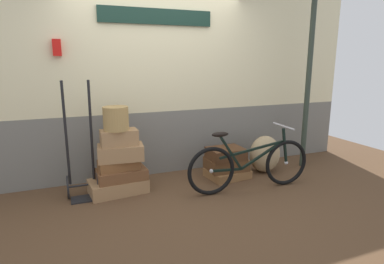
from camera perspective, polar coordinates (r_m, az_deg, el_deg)
ground at (r=4.20m, az=-2.76°, el=-10.90°), size 8.43×5.20×0.06m
station_building at (r=4.67m, az=-6.29°, el=9.89°), size 6.43×0.74×2.85m
suitcase_0 at (r=4.23m, az=-12.96°, el=-9.31°), size 0.74×0.48×0.18m
suitcase_1 at (r=4.18m, az=-12.37°, el=-7.31°), size 0.62×0.39×0.14m
suitcase_2 at (r=4.14m, az=-12.87°, el=-5.66°), size 0.51×0.30×0.12m
suitcase_3 at (r=4.09m, az=-12.54°, el=-3.57°), size 0.58×0.38×0.19m
suitcase_4 at (r=4.05m, az=-12.81°, el=-0.96°), size 0.44×0.25×0.19m
suitcase_5 at (r=4.68m, az=6.27°, el=-7.29°), size 0.60×0.51×0.12m
suitcase_6 at (r=4.65m, az=6.06°, el=-5.62°), size 0.56×0.45×0.16m
suitcase_7 at (r=4.57m, az=6.02°, el=-3.82°), size 0.49×0.40×0.16m
wicker_basket at (r=3.99m, az=-13.36°, el=2.34°), size 0.31×0.31×0.29m
luggage_trolley at (r=4.14m, az=-18.99°, el=-6.33°), size 0.37×0.36×1.43m
burlap_sack at (r=4.93m, az=12.78°, el=-3.83°), size 0.47×0.40×0.55m
bicycle at (r=4.20m, az=10.21°, el=-5.76°), size 1.69×0.46×0.82m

